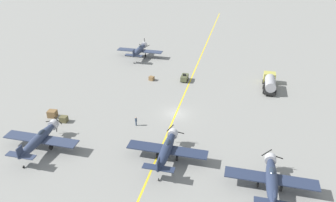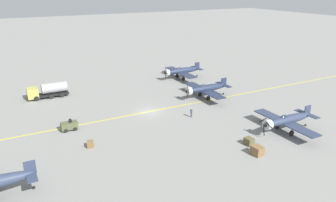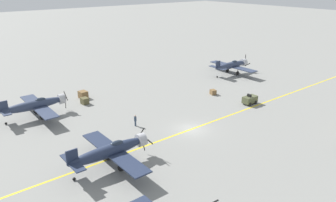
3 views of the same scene
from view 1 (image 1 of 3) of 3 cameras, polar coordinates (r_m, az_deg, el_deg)
name	(u,v)px [view 1 (image 1 of 3)]	position (r m, az deg, el deg)	size (l,w,h in m)	color
ground_plane	(176,114)	(60.75, 1.39, -2.22)	(400.00, 400.00, 0.00)	gray
taxiway_stripe	(176,114)	(60.75, 1.39, -2.22)	(0.30, 160.00, 0.01)	yellow
airplane_near_center	(167,149)	(48.29, -0.25, -8.41)	(12.00, 9.98, 3.65)	#232D46
airplane_near_left	(39,139)	(54.19, -21.50, -6.12)	(12.00, 9.98, 3.65)	#2E3852
airplane_near_right	(271,179)	(45.46, 17.57, -12.75)	(12.00, 9.98, 3.65)	#252F49
airplane_far_left	(139,50)	(86.80, -5.01, 8.84)	(12.00, 9.98, 3.80)	#303A53
fuel_tanker	(270,82)	(72.58, 17.31, 3.13)	(2.67, 8.00, 2.98)	black
tow_tractor	(185,78)	(73.30, 2.89, 4.08)	(1.57, 2.60, 1.79)	#515638
ground_crew_walking	(136,121)	(57.10, -5.60, -3.47)	(0.37, 0.37, 1.68)	#334256
supply_crate_by_tanker	(52,114)	(63.05, -19.49, -2.11)	(1.54, 1.28, 1.28)	brown
supply_crate_mid_lane	(152,78)	(73.77, -2.89, 3.96)	(1.08, 0.90, 0.90)	brown
supply_crate_outboard	(64,119)	(60.94, -17.71, -3.02)	(1.29, 1.08, 1.08)	brown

